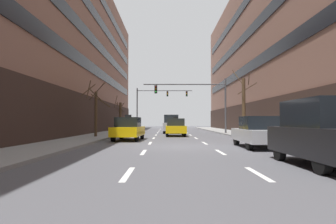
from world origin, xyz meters
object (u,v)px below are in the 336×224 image
(taxi_driving_0, at_px, (175,127))
(car_parked_0, at_px, (322,133))
(street_tree_0, at_px, (244,105))
(street_tree_2, at_px, (120,116))
(street_tree_1, at_px, (95,110))
(traffic_signal_1, at_px, (156,99))
(traffic_signal_0, at_px, (199,96))
(taxi_driving_1, at_px, (128,129))
(car_parked_1, at_px, (258,132))
(car_driving_2, at_px, (171,124))

(taxi_driving_0, xyz_separation_m, car_parked_0, (3.88, -17.03, 0.23))
(street_tree_0, bearing_deg, street_tree_2, 144.18)
(car_parked_0, distance_m, street_tree_2, 27.97)
(car_parked_0, height_order, street_tree_0, street_tree_0)
(taxi_driving_0, bearing_deg, street_tree_1, -154.87)
(taxi_driving_0, bearing_deg, street_tree_2, 126.17)
(traffic_signal_1, height_order, street_tree_0, traffic_signal_1)
(taxi_driving_0, xyz_separation_m, traffic_signal_1, (-2.49, 20.18, 4.15))
(car_parked_0, distance_m, traffic_signal_0, 20.63)
(street_tree_1, height_order, street_tree_2, street_tree_1)
(street_tree_0, bearing_deg, traffic_signal_1, 113.05)
(traffic_signal_0, bearing_deg, street_tree_0, -44.81)
(taxi_driving_1, xyz_separation_m, street_tree_0, (9.74, 5.30, 2.00))
(taxi_driving_0, height_order, street_tree_0, street_tree_0)
(car_parked_1, xyz_separation_m, street_tree_1, (-10.41, 8.05, 1.48))
(traffic_signal_0, xyz_separation_m, traffic_signal_1, (-5.07, 16.84, 0.93))
(car_driving_2, distance_m, traffic_signal_1, 15.03)
(car_parked_0, xyz_separation_m, traffic_signal_0, (-1.30, 20.37, 3.00))
(street_tree_1, bearing_deg, car_parked_1, -37.73)
(car_parked_0, distance_m, traffic_signal_1, 37.96)
(traffic_signal_1, relative_size, street_tree_0, 1.54)
(street_tree_2, bearing_deg, taxi_driving_0, -53.83)
(car_parked_0, height_order, car_parked_1, car_parked_0)
(car_parked_0, distance_m, street_tree_0, 17.02)
(street_tree_2, bearing_deg, car_driving_2, -26.25)
(traffic_signal_1, height_order, street_tree_1, traffic_signal_1)
(taxi_driving_0, height_order, street_tree_2, street_tree_2)
(taxi_driving_1, relative_size, car_parked_1, 1.02)
(taxi_driving_0, distance_m, car_parked_0, 17.46)
(taxi_driving_1, height_order, traffic_signal_1, traffic_signal_1)
(traffic_signal_1, distance_m, street_tree_0, 22.33)
(taxi_driving_0, xyz_separation_m, street_tree_0, (6.21, -0.27, 2.02))
(car_parked_1, bearing_deg, traffic_signal_0, 95.13)
(street_tree_1, bearing_deg, traffic_signal_1, 80.14)
(taxi_driving_1, xyz_separation_m, street_tree_1, (-3.00, 2.51, 1.46))
(taxi_driving_0, height_order, car_driving_2, car_driving_2)
(traffic_signal_1, relative_size, street_tree_1, 1.99)
(car_parked_0, height_order, traffic_signal_1, traffic_signal_1)
(car_parked_0, height_order, street_tree_2, street_tree_2)
(car_driving_2, relative_size, traffic_signal_0, 0.50)
(street_tree_0, distance_m, street_tree_1, 13.06)
(taxi_driving_1, relative_size, street_tree_0, 0.75)
(car_parked_1, relative_size, traffic_signal_1, 0.47)
(car_driving_2, distance_m, street_tree_2, 7.03)
(car_parked_1, bearing_deg, taxi_driving_0, 109.21)
(traffic_signal_0, bearing_deg, traffic_signal_1, 106.75)
(traffic_signal_0, distance_m, street_tree_0, 5.26)
(car_driving_2, relative_size, street_tree_1, 0.93)
(street_tree_1, bearing_deg, taxi_driving_1, -39.87)
(car_parked_0, relative_size, street_tree_2, 0.95)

